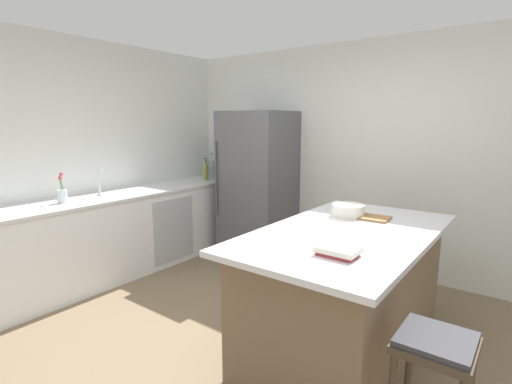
% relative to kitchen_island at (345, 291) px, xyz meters
% --- Properties ---
extents(ground_plane, '(7.20, 7.20, 0.00)m').
position_rel_kitchen_island_xyz_m(ground_plane, '(-0.59, -0.50, -0.47)').
color(ground_plane, '#7A664C').
extents(wall_rear, '(6.00, 0.10, 2.60)m').
position_rel_kitchen_island_xyz_m(wall_rear, '(-0.59, 1.75, 0.83)').
color(wall_rear, silver).
rests_on(wall_rear, ground_plane).
extents(wall_left, '(0.10, 6.00, 2.60)m').
position_rel_kitchen_island_xyz_m(wall_left, '(-3.04, -0.50, 0.83)').
color(wall_left, silver).
rests_on(wall_left, ground_plane).
extents(counter_run_left, '(0.66, 3.20, 0.92)m').
position_rel_kitchen_island_xyz_m(counter_run_left, '(-2.68, 0.02, -0.01)').
color(counter_run_left, white).
rests_on(counter_run_left, ground_plane).
extents(kitchen_island, '(1.08, 1.91, 0.94)m').
position_rel_kitchen_island_xyz_m(kitchen_island, '(0.00, 0.00, 0.00)').
color(kitchen_island, '#7A6047').
rests_on(kitchen_island, ground_plane).
extents(refrigerator, '(0.82, 0.75, 1.84)m').
position_rel_kitchen_island_xyz_m(refrigerator, '(-1.80, 1.34, 0.44)').
color(refrigerator, '#56565B').
rests_on(refrigerator, ground_plane).
extents(bar_stool, '(0.36, 0.36, 0.68)m').
position_rel_kitchen_island_xyz_m(bar_stool, '(0.74, -0.63, 0.08)').
color(bar_stool, '#473828').
rests_on(bar_stool, ground_plane).
extents(sink_faucet, '(0.15, 0.05, 0.30)m').
position_rel_kitchen_island_xyz_m(sink_faucet, '(-2.72, -0.28, 0.60)').
color(sink_faucet, silver).
rests_on(sink_faucet, counter_run_left).
extents(flower_vase, '(0.09, 0.09, 0.31)m').
position_rel_kitchen_island_xyz_m(flower_vase, '(-2.67, -0.71, 0.53)').
color(flower_vase, silver).
rests_on(flower_vase, counter_run_left).
extents(syrup_bottle, '(0.07, 0.07, 0.28)m').
position_rel_kitchen_island_xyz_m(syrup_bottle, '(-2.61, 1.50, 0.56)').
color(syrup_bottle, '#5B3319').
rests_on(syrup_bottle, counter_run_left).
extents(soda_bottle, '(0.07, 0.07, 0.35)m').
position_rel_kitchen_island_xyz_m(soda_bottle, '(-2.67, 1.41, 0.58)').
color(soda_bottle, silver).
rests_on(soda_bottle, counter_run_left).
extents(gin_bottle, '(0.07, 0.07, 0.29)m').
position_rel_kitchen_island_xyz_m(gin_bottle, '(-2.69, 1.30, 0.56)').
color(gin_bottle, '#8CB79E').
rests_on(gin_bottle, counter_run_left).
extents(olive_oil_bottle, '(0.06, 0.06, 0.27)m').
position_rel_kitchen_island_xyz_m(olive_oil_bottle, '(-2.59, 1.22, 0.55)').
color(olive_oil_bottle, olive).
rests_on(olive_oil_bottle, counter_run_left).
extents(cookbook_stack, '(0.25, 0.18, 0.05)m').
position_rel_kitchen_island_xyz_m(cookbook_stack, '(0.17, -0.53, 0.49)').
color(cookbook_stack, '#A83338').
rests_on(cookbook_stack, kitchen_island).
extents(mixing_bowl, '(0.27, 0.27, 0.10)m').
position_rel_kitchen_island_xyz_m(mixing_bowl, '(-0.18, 0.40, 0.51)').
color(mixing_bowl, silver).
rests_on(mixing_bowl, kitchen_island).
extents(cutting_board, '(0.35, 0.23, 0.02)m').
position_rel_kitchen_island_xyz_m(cutting_board, '(-0.02, 0.43, 0.47)').
color(cutting_board, '#9E7042').
rests_on(cutting_board, kitchen_island).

